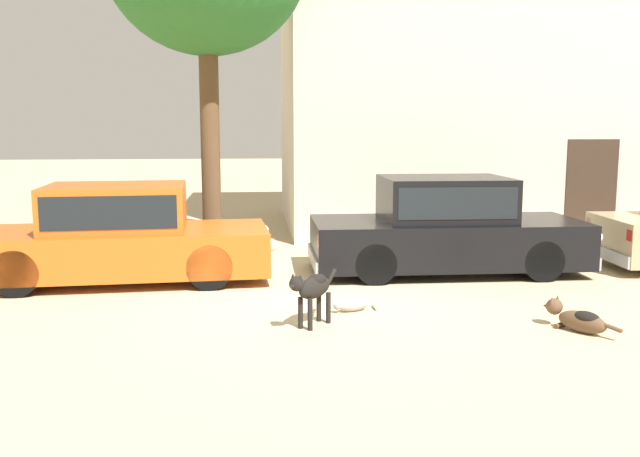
{
  "coord_description": "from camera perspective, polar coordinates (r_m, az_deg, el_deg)",
  "views": [
    {
      "loc": [
        -0.9,
        -9.68,
        2.39
      ],
      "look_at": [
        0.06,
        0.2,
        0.9
      ],
      "focal_mm": 38.84,
      "sensor_mm": 36.0,
      "label": 1
    }
  ],
  "objects": [
    {
      "name": "parked_sedan_nearest",
      "position": [
        11.04,
        -16.2,
        -0.45
      ],
      "size": [
        4.71,
        2.1,
        1.49
      ],
      "rotation": [
        0.0,
        0.0,
        0.06
      ],
      "color": "#D15619",
      "rests_on": "ground_plane"
    },
    {
      "name": "stray_dog_tan",
      "position": [
        8.67,
        20.44,
        -6.94
      ],
      "size": [
        0.62,
        0.88,
        0.37
      ],
      "rotation": [
        0.0,
        0.0,
        2.15
      ],
      "color": "brown",
      "rests_on": "ground_plane"
    },
    {
      "name": "stray_cat",
      "position": [
        9.0,
        2.67,
        -6.37
      ],
      "size": [
        0.59,
        0.33,
        0.16
      ],
      "rotation": [
        0.0,
        0.0,
        3.48
      ],
      "color": "gray",
      "rests_on": "ground_plane"
    },
    {
      "name": "parked_sedan_second",
      "position": [
        11.44,
        10.31,
        0.21
      ],
      "size": [
        4.5,
        1.88,
        1.56
      ],
      "rotation": [
        0.0,
        0.0,
        -0.01
      ],
      "color": "black",
      "rests_on": "ground_plane"
    },
    {
      "name": "stray_dog_spotted",
      "position": [
        8.24,
        -0.62,
        -4.92
      ],
      "size": [
        0.67,
        0.76,
        0.7
      ],
      "rotation": [
        0.0,
        0.0,
        4.0
      ],
      "color": "black",
      "rests_on": "ground_plane"
    },
    {
      "name": "ground_plane",
      "position": [
        10.01,
        -0.25,
        -5.28
      ],
      "size": [
        80.0,
        80.0,
        0.0
      ],
      "primitive_type": "plane",
      "color": "tan"
    }
  ]
}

